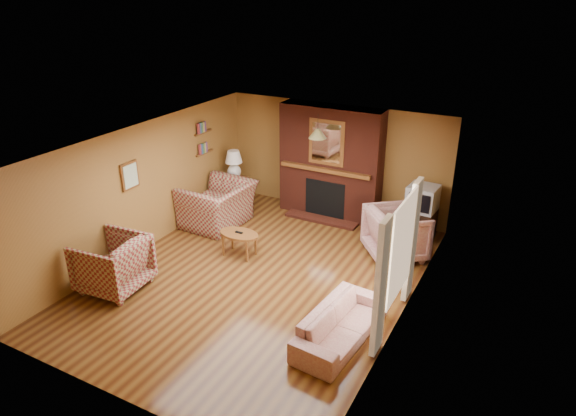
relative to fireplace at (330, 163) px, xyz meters
The scene contains 20 objects.
floor 3.21m from the fireplace, 90.00° to the right, with size 6.50×6.50×0.00m, color #44210E.
ceiling 3.22m from the fireplace, 90.00° to the right, with size 6.50×6.50×0.00m, color silver.
wall_back 0.27m from the fireplace, 90.00° to the left, with size 6.50×6.50×0.00m, color #95622E.
wall_front 6.23m from the fireplace, 90.00° to the right, with size 6.50×6.50×0.00m, color #95622E.
wall_left 3.89m from the fireplace, 129.95° to the right, with size 6.50×6.50×0.00m, color #95622E.
wall_right 3.89m from the fireplace, 50.05° to the right, with size 6.50×6.50×0.00m, color #95622E.
fireplace is the anchor object (origin of this frame).
window_right 4.02m from the fireplace, 52.40° to the right, with size 0.10×1.85×2.00m.
bookshelf 2.72m from the fireplace, 156.05° to the right, with size 0.09×0.55×0.71m.
botanical_print 4.12m from the fireplace, 126.90° to the right, with size 0.05×0.40×0.50m.
pendant_light 1.07m from the fireplace, 90.00° to the right, with size 0.36×0.36×0.48m.
plaid_loveseat 2.53m from the fireplace, 139.83° to the right, with size 1.38×1.21×0.90m, color maroon.
plaid_armchair 4.87m from the fireplace, 113.86° to the right, with size 0.99×1.02×0.93m, color maroon.
floral_sofa 4.43m from the fireplace, 64.00° to the right, with size 1.76×0.69×0.52m, color #BBA791.
floral_armchair 2.29m from the fireplace, 31.73° to the right, with size 1.00×1.03×0.94m, color #BBA791.
coffee_table 2.70m from the fireplace, 106.38° to the right, with size 0.78×0.48×0.48m.
side_table 2.33m from the fireplace, 165.71° to the right, with size 0.50×0.50×0.66m, color brown.
table_lamp 2.17m from the fireplace, 165.71° to the right, with size 0.39×0.39×0.64m.
tv_stand 2.24m from the fireplace, ahead, with size 0.55×0.50×0.60m, color black.
crt_tv 2.08m from the fireplace, ahead, with size 0.58×0.58×0.51m.
Camera 1 is at (4.04, -6.56, 4.72)m, focal length 32.00 mm.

